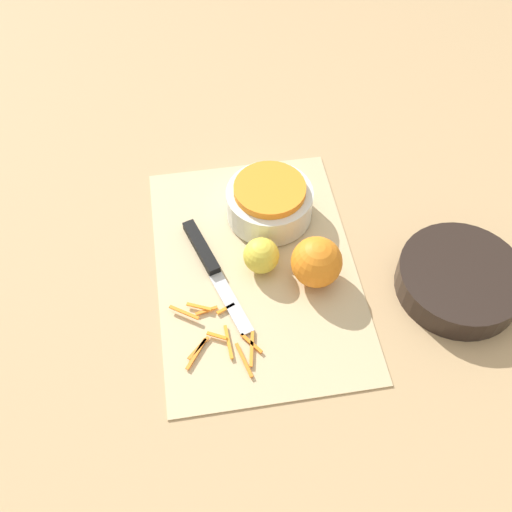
{
  "coord_description": "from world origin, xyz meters",
  "views": [
    {
      "loc": [
        0.56,
        -0.09,
        0.81
      ],
      "look_at": [
        0.0,
        0.0,
        0.04
      ],
      "focal_mm": 42.0,
      "sensor_mm": 36.0,
      "label": 1
    }
  ],
  "objects_px": {
    "bowl_dark": "(459,280)",
    "knife": "(206,257)",
    "bowl_speckled": "(269,201)",
    "orange_left": "(317,262)",
    "lemon": "(261,256)"
  },
  "relations": [
    {
      "from": "bowl_dark",
      "to": "knife",
      "type": "xyz_separation_m",
      "value": [
        -0.12,
        -0.39,
        -0.01
      ]
    },
    {
      "from": "bowl_speckled",
      "to": "orange_left",
      "type": "distance_m",
      "value": 0.15
    },
    {
      "from": "bowl_dark",
      "to": "orange_left",
      "type": "xyz_separation_m",
      "value": [
        -0.05,
        -0.22,
        0.02
      ]
    },
    {
      "from": "orange_left",
      "to": "bowl_dark",
      "type": "bearing_deg",
      "value": 76.61
    },
    {
      "from": "knife",
      "to": "orange_left",
      "type": "height_order",
      "value": "orange_left"
    },
    {
      "from": "bowl_speckled",
      "to": "knife",
      "type": "xyz_separation_m",
      "value": [
        0.08,
        -0.12,
        -0.03
      ]
    },
    {
      "from": "bowl_speckled",
      "to": "bowl_dark",
      "type": "bearing_deg",
      "value": 54.08
    },
    {
      "from": "bowl_speckled",
      "to": "lemon",
      "type": "bearing_deg",
      "value": -16.35
    },
    {
      "from": "knife",
      "to": "orange_left",
      "type": "relative_size",
      "value": 2.81
    },
    {
      "from": "knife",
      "to": "lemon",
      "type": "xyz_separation_m",
      "value": [
        0.03,
        0.09,
        0.02
      ]
    },
    {
      "from": "orange_left",
      "to": "bowl_speckled",
      "type": "bearing_deg",
      "value": -160.87
    },
    {
      "from": "knife",
      "to": "lemon",
      "type": "relative_size",
      "value": 3.92
    },
    {
      "from": "bowl_dark",
      "to": "knife",
      "type": "height_order",
      "value": "bowl_dark"
    },
    {
      "from": "bowl_dark",
      "to": "orange_left",
      "type": "bearing_deg",
      "value": -103.39
    },
    {
      "from": "orange_left",
      "to": "lemon",
      "type": "relative_size",
      "value": 1.39
    }
  ]
}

